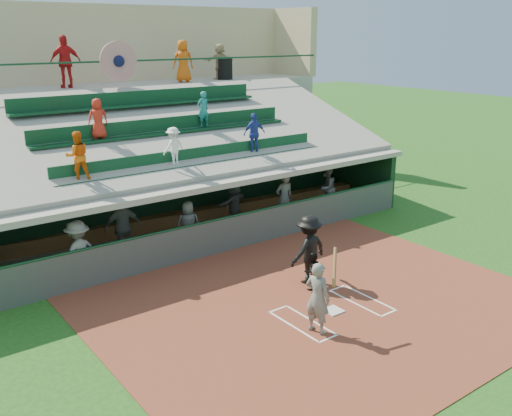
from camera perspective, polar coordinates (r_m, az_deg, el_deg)
ground at (r=14.52m, az=7.72°, el=-10.25°), size 100.00×100.00×0.00m
dirt_slab at (r=14.84m, az=6.36°, el=-9.53°), size 11.00×9.00×0.02m
home_plate at (r=14.51m, az=7.72°, el=-10.13°), size 0.43×0.43×0.03m
batters_box_chalk at (r=14.51m, az=7.72°, el=-10.17°), size 2.65×1.85×0.01m
dugout_floor at (r=19.47m, az=-6.25°, el=-2.86°), size 16.00×3.50×0.04m
concourse_slab at (r=24.77m, az=-14.48°, el=6.50°), size 20.00×3.00×4.60m
grandstand at (r=22.08m, az=-11.47°, el=5.35°), size 20.40×10.40×7.80m
batter_at_plate at (r=13.18m, az=6.20°, el=-8.86°), size 0.91×0.78×1.95m
catcher at (r=15.39m, az=5.65°, el=-6.29°), size 0.55×0.45×1.06m
home_umpire at (r=15.66m, az=5.28°, el=-4.14°), size 1.32×0.86×1.92m
dugout_bench at (r=20.57m, az=-7.37°, el=-1.02°), size 16.01×1.80×0.48m
dugout_player_a at (r=16.16m, az=-17.33°, el=-4.31°), size 1.33×1.00×1.82m
dugout_player_b at (r=17.69m, az=-13.14°, el=-1.88°), size 1.20×0.63×1.95m
dugout_player_c at (r=18.19m, az=-6.77°, el=-1.68°), size 0.89×0.74×1.54m
dugout_player_d at (r=20.21m, az=-2.19°, el=0.52°), size 1.60×1.03×1.65m
dugout_player_e at (r=20.33m, az=2.84°, el=0.95°), size 0.73×0.53×1.88m
dugout_player_f at (r=21.93m, az=7.04°, el=1.99°), size 1.08×0.95×1.85m
trash_bin at (r=26.57m, az=-3.11°, el=13.78°), size 0.66×0.66×0.99m
concourse_staff_a at (r=23.46m, az=-18.50°, el=13.70°), size 1.18×0.54×1.97m
concourse_staff_b at (r=25.23m, az=-7.29°, el=14.37°), size 1.00×0.82×1.76m
concourse_staff_c at (r=26.66m, az=-3.64°, el=14.43°), size 1.54×0.74×1.59m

